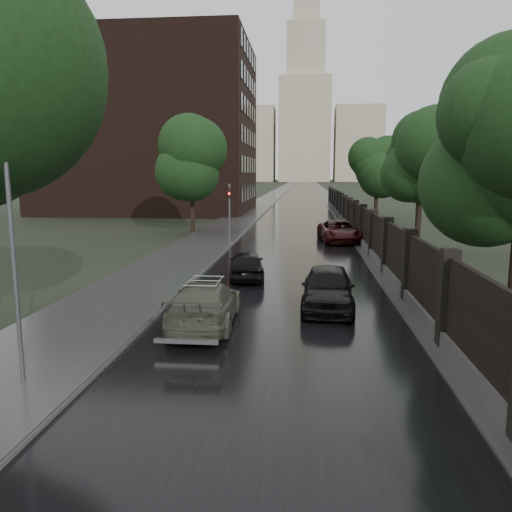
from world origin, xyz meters
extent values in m
plane|color=black|center=(0.00, 0.00, 0.00)|extent=(800.00, 800.00, 0.00)
cube|color=black|center=(0.00, 190.00, 0.01)|extent=(8.00, 420.00, 0.02)
cube|color=#2D2D2D|center=(-6.00, 190.00, 0.08)|extent=(4.00, 420.00, 0.16)
cube|color=#2D2D2D|center=(5.50, 190.00, 0.04)|extent=(3.00, 420.00, 0.08)
cube|color=#383533|center=(4.60, 32.00, 0.25)|extent=(0.40, 75.00, 0.50)
cube|color=black|center=(4.60, 32.00, 1.50)|extent=(0.15, 75.00, 2.00)
cube|color=black|center=(4.60, 70.00, 1.35)|extent=(0.45, 0.45, 2.70)
cylinder|color=black|center=(-8.00, 30.00, 2.93)|extent=(0.36, 0.36, 5.85)
sphere|color=black|center=(-8.00, 30.00, 5.27)|extent=(4.25, 4.25, 4.25)
cylinder|color=black|center=(7.50, 22.00, 2.76)|extent=(0.36, 0.36, 5.53)
sphere|color=black|center=(7.50, 22.00, 4.97)|extent=(4.08, 4.08, 4.08)
cylinder|color=black|center=(7.50, 40.00, 2.76)|extent=(0.36, 0.36, 5.53)
sphere|color=black|center=(7.50, 40.00, 4.97)|extent=(4.08, 4.08, 4.08)
cylinder|color=#59595E|center=(-5.40, 1.50, 2.50)|extent=(0.10, 0.10, 5.00)
cube|color=#59595E|center=(-5.40, 1.50, 5.05)|extent=(0.25, 0.12, 0.12)
cylinder|color=#59595E|center=(-4.30, 25.00, 1.50)|extent=(0.12, 0.12, 3.00)
imported|color=#59595E|center=(-4.30, 25.00, 3.50)|extent=(0.16, 0.20, 1.00)
sphere|color=#FF0C0C|center=(-4.30, 24.85, 3.35)|extent=(0.14, 0.14, 0.14)
cube|color=black|center=(-18.00, 52.00, 10.00)|extent=(24.00, 18.00, 20.00)
cube|color=tan|center=(-32.00, 300.00, 22.00)|extent=(28.00, 22.00, 44.00)
cube|color=tan|center=(32.00, 300.00, 22.00)|extent=(28.00, 22.00, 44.00)
cube|color=tan|center=(0.00, 300.00, 30.00)|extent=(30.00, 30.00, 60.00)
cube|color=tan|center=(0.00, 300.00, 70.00)|extent=(22.00, 22.00, 40.00)
cube|color=tan|center=(0.00, 300.00, 100.00)|extent=(15.00, 15.00, 30.00)
imported|color=#4C4F3F|center=(-2.27, 6.36, 0.68)|extent=(2.08, 4.76, 1.36)
imported|color=black|center=(-1.80, 13.37, 0.64)|extent=(2.01, 3.94, 1.28)
imported|color=black|center=(1.60, 8.67, 0.75)|extent=(1.96, 4.47, 1.50)
imported|color=#330B0C|center=(3.15, 26.13, 0.75)|extent=(3.06, 5.62, 1.49)
camera|label=1|loc=(0.75, -8.40, 4.66)|focal=35.00mm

